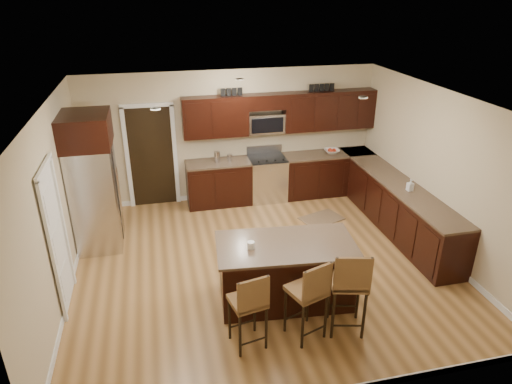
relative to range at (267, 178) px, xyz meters
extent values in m
plane|color=#9C703D|center=(-0.68, -2.45, -0.47)|extent=(6.00, 6.00, 0.00)
plane|color=silver|center=(-0.68, -2.45, 2.23)|extent=(6.00, 6.00, 0.00)
plane|color=#C3B28C|center=(-0.68, 0.30, 0.88)|extent=(6.00, 0.00, 6.00)
plane|color=#C3B28C|center=(-3.68, -2.45, 0.88)|extent=(0.00, 5.50, 5.50)
plane|color=#C3B28C|center=(2.32, -2.45, 0.88)|extent=(0.00, 5.50, 5.50)
cube|color=black|center=(-1.03, 0.00, -0.03)|extent=(1.30, 0.60, 0.88)
cube|color=black|center=(1.35, 0.00, -0.03)|extent=(1.94, 0.60, 0.88)
cube|color=black|center=(2.02, -1.98, -0.03)|extent=(0.60, 3.35, 0.88)
cube|color=brown|center=(-1.03, 0.00, 0.43)|extent=(1.30, 0.63, 0.04)
cube|color=brown|center=(1.35, 0.00, 0.43)|extent=(1.94, 0.63, 0.04)
cube|color=brown|center=(2.02, -1.98, 0.43)|extent=(0.63, 3.35, 0.04)
cube|color=black|center=(-1.03, 0.13, 1.35)|extent=(1.30, 0.33, 0.80)
cube|color=black|center=(1.35, 0.13, 1.35)|extent=(1.94, 0.33, 0.80)
cube|color=black|center=(0.00, 0.13, 1.60)|extent=(0.76, 0.33, 0.30)
cube|color=silver|center=(0.00, 0.00, -0.02)|extent=(0.76, 0.64, 0.90)
cube|color=black|center=(0.00, 0.00, 0.44)|extent=(0.76, 0.60, 0.03)
cube|color=black|center=(0.00, -0.30, -0.02)|extent=(0.65, 0.01, 0.45)
cube|color=silver|center=(0.00, 0.27, 0.55)|extent=(0.76, 0.05, 0.18)
cube|color=silver|center=(0.00, 0.15, 1.15)|extent=(0.76, 0.31, 0.40)
cube|color=black|center=(-2.33, 0.28, 0.56)|extent=(0.85, 0.03, 2.06)
cube|color=white|center=(-3.66, -2.75, 0.55)|extent=(0.03, 0.80, 2.04)
cube|color=black|center=(-0.59, -3.40, -0.03)|extent=(1.91, 1.09, 0.88)
cube|color=brown|center=(-0.59, -3.40, 0.43)|extent=(2.02, 1.20, 0.04)
cube|color=black|center=(-0.59, -3.40, -0.43)|extent=(1.82, 1.00, 0.09)
cube|color=brown|center=(-1.30, -4.18, 0.19)|extent=(0.48, 0.48, 0.06)
cube|color=brown|center=(-1.27, -4.36, 0.41)|extent=(0.41, 0.12, 0.44)
cylinder|color=black|center=(-1.48, -4.35, -0.16)|extent=(0.04, 0.04, 0.63)
cylinder|color=black|center=(-1.13, -4.35, -0.16)|extent=(0.04, 0.04, 0.63)
cylinder|color=black|center=(-1.48, -4.00, -0.16)|extent=(0.04, 0.04, 0.63)
cylinder|color=black|center=(-1.13, -4.00, -0.16)|extent=(0.04, 0.04, 0.63)
cube|color=brown|center=(-0.54, -4.18, 0.22)|extent=(0.55, 0.55, 0.06)
cube|color=brown|center=(-0.48, -4.36, 0.45)|extent=(0.42, 0.18, 0.46)
cylinder|color=black|center=(-0.73, -4.36, -0.14)|extent=(0.04, 0.04, 0.67)
cylinder|color=black|center=(-0.36, -4.36, -0.14)|extent=(0.04, 0.04, 0.67)
cylinder|color=black|center=(-0.73, -3.99, -0.14)|extent=(0.04, 0.04, 0.67)
cylinder|color=black|center=(-0.36, -3.99, -0.14)|extent=(0.04, 0.04, 0.67)
cube|color=brown|center=(0.01, -4.18, 0.27)|extent=(0.55, 0.55, 0.07)
cube|color=brown|center=(-0.03, -4.38, 0.51)|extent=(0.46, 0.15, 0.49)
cylinder|color=black|center=(-0.18, -4.37, -0.12)|extent=(0.04, 0.04, 0.71)
cylinder|color=black|center=(0.21, -4.37, -0.12)|extent=(0.04, 0.04, 0.71)
cylinder|color=black|center=(-0.18, -3.98, -0.12)|extent=(0.04, 0.04, 0.71)
cylinder|color=black|center=(0.21, -3.98, -0.12)|extent=(0.04, 0.04, 0.71)
cube|color=silver|center=(-3.30, -1.17, 0.44)|extent=(0.72, 0.91, 1.83)
cube|color=black|center=(-2.94, -1.17, 0.44)|extent=(0.01, 0.02, 1.73)
cylinder|color=silver|center=(-2.91, -1.25, 0.53)|extent=(0.02, 0.02, 0.81)
cylinder|color=silver|center=(-2.91, -1.09, 0.53)|extent=(0.02, 0.02, 0.81)
cube|color=black|center=(-3.30, -1.17, 1.62)|extent=(0.78, 0.97, 0.52)
cube|color=brown|center=(0.82, -1.16, -0.47)|extent=(0.92, 0.76, 0.01)
imported|color=silver|center=(1.42, 0.00, 0.49)|extent=(0.36, 0.36, 0.08)
imported|color=#B2B2B2|center=(2.02, -2.14, 0.55)|extent=(0.10, 0.10, 0.21)
cylinder|color=silver|center=(-1.04, 0.00, 0.56)|extent=(0.12, 0.12, 0.22)
cylinder|color=silver|center=(-0.78, 0.00, 0.52)|extent=(0.11, 0.11, 0.14)
cylinder|color=white|center=(-1.09, -3.40, 0.50)|extent=(0.10, 0.10, 0.10)
camera|label=1|loc=(-2.21, -8.61, 3.72)|focal=32.00mm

